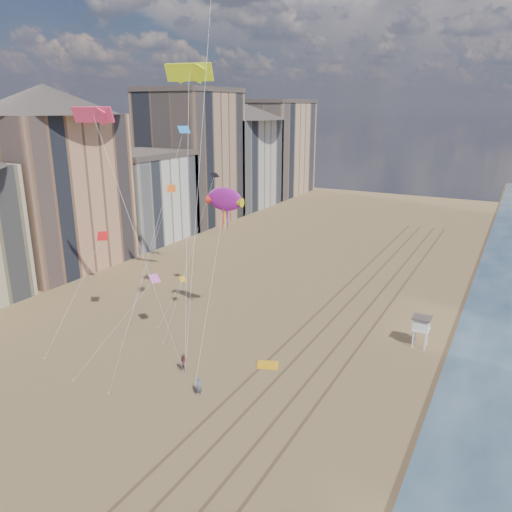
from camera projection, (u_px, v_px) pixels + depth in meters
The scene contains 11 objects.
ground at pixel (138, 504), 32.99m from camera, with size 260.00×260.00×0.00m, color brown.
wet_sand at pixel (494, 331), 58.15m from camera, with size 260.00×260.00×0.00m, color #42301E.
tracks at pixel (331, 335), 57.15m from camera, with size 7.68×120.00×0.01m.
buildings at pixel (175, 164), 105.09m from camera, with size 34.72×131.35×29.00m.
lifeguard_stand at pixel (421, 324), 53.73m from camera, with size 1.93×1.93×3.48m.
grounded_kite at pixel (268, 365), 50.42m from camera, with size 2.11×1.34×0.24m, color #FFAB15.
show_kite at pixel (225, 200), 53.43m from camera, with size 4.37×5.97×18.88m.
kite_flyer_a at pixel (199, 386), 45.15m from camera, with size 0.65×0.42×1.77m, color slate.
kite_flyer_b at pixel (183, 363), 49.09m from camera, with size 0.89×0.70×1.84m, color brown.
parafoils at pixel (171, 52), 52.81m from camera, with size 15.79×9.66×14.61m.
small_kites at pixel (163, 213), 56.10m from camera, with size 13.67×12.07×19.67m.
Camera 1 is at (19.54, -19.98, 25.25)m, focal length 35.00 mm.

